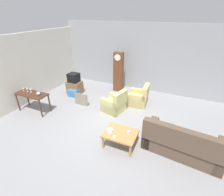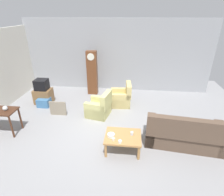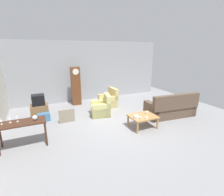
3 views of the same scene
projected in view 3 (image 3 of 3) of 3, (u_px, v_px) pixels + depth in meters
ground_plane at (119, 122)px, 6.61m from camera, size 10.40×10.40×0.00m
garage_door_wall at (90, 71)px, 9.29m from camera, size 8.40×0.16×3.20m
couch_floral at (171, 109)px, 7.06m from camera, size 2.18×1.10×1.04m
armchair_olive_near at (101, 108)px, 7.21m from camera, size 0.93×0.91×0.92m
armchair_olive_far at (109, 101)px, 8.30m from camera, size 0.85×0.82×0.92m
coffee_table_wood at (143, 117)px, 6.06m from camera, size 0.96×0.76×0.46m
console_table_dark at (22, 126)px, 4.77m from camera, size 1.30×0.56×0.78m
grandfather_clock at (76, 86)px, 8.43m from camera, size 0.44×0.30×1.94m
tv_stand_cabinet at (40, 112)px, 6.88m from camera, size 0.68×0.52×0.60m
tv_crt at (38, 100)px, 6.74m from camera, size 0.48×0.44×0.42m
framed_picture_leaning at (67, 116)px, 6.50m from camera, size 0.60×0.05×0.53m
storage_box_blue at (44, 116)px, 6.72m from camera, size 0.47×0.40×0.33m
glass_dome_cloche at (35, 118)px, 4.88m from camera, size 0.14×0.14×0.14m
cup_white_porcelain at (146, 118)px, 5.75m from camera, size 0.09×0.09×0.07m
cup_blue_rimmed at (147, 113)px, 6.18m from camera, size 0.08×0.08×0.09m
cup_cream_tall at (141, 118)px, 5.74m from camera, size 0.08×0.08×0.07m
bowl_white_stacked at (136, 117)px, 5.85m from camera, size 0.20×0.20×0.08m
wine_glass_tall at (1, 121)px, 4.57m from camera, size 0.07×0.07×0.17m
wine_glass_mid at (9, 119)px, 4.66m from camera, size 0.08×0.08×0.20m
wine_glass_short at (17, 117)px, 4.73m from camera, size 0.07×0.07×0.21m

